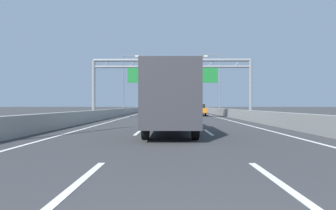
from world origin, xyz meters
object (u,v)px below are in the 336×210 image
at_px(streetlamp_left_far, 145,91).
at_px(orange_car, 198,110).
at_px(streetlamp_right_mid, 218,80).
at_px(streetlamp_right_far, 197,91).
at_px(box_truck, 170,99).
at_px(streetlamp_right_distant, 188,96).
at_px(white_car, 179,107).
at_px(green_car, 159,108).
at_px(yellow_car, 180,107).
at_px(sign_gantry, 172,73).
at_px(black_car, 185,108).
at_px(streetlamp_left_mid, 125,80).
at_px(red_car, 170,107).
at_px(streetlamp_left_distant, 153,96).

bearing_deg(streetlamp_left_far, orange_car, -75.24).
relative_size(streetlamp_right_mid, streetlamp_right_far, 1.00).
bearing_deg(box_truck, streetlamp_right_distant, 85.72).
height_order(white_car, green_car, white_car).
bearing_deg(yellow_car, white_car, 90.68).
distance_m(sign_gantry, streetlamp_right_mid, 16.43).
bearing_deg(black_car, white_car, 90.36).
bearing_deg(black_car, streetlamp_right_distant, 85.27).
bearing_deg(streetlamp_left_mid, green_car, 83.80).
bearing_deg(green_car, box_truck, -87.24).
height_order(streetlamp_right_mid, orange_car, streetlamp_right_mid).
height_order(red_car, orange_car, orange_car).
relative_size(streetlamp_left_far, box_truck, 1.23).
distance_m(streetlamp_right_mid, streetlamp_right_distant, 71.45).
distance_m(red_car, orange_car, 72.15).
bearing_deg(streetlamp_right_far, yellow_car, 100.25).
xyz_separation_m(streetlamp_left_far, white_car, (10.83, 33.37, -4.66)).
height_order(streetlamp_left_mid, streetlamp_right_mid, same).
xyz_separation_m(streetlamp_right_distant, black_car, (-3.82, -46.21, -4.63)).
bearing_deg(sign_gantry, streetlamp_left_distant, 94.97).
relative_size(orange_car, green_car, 0.96).
xyz_separation_m(sign_gantry, yellow_car, (3.48, 72.30, -4.08)).
xyz_separation_m(streetlamp_left_mid, streetlamp_right_mid, (14.93, 0.00, 0.00)).
relative_size(streetlamp_right_mid, streetlamp_left_distant, 1.00).
bearing_deg(sign_gantry, box_truck, -90.63).
xyz_separation_m(streetlamp_right_distant, yellow_car, (-3.97, -13.79, -4.64)).
bearing_deg(streetlamp_left_far, white_car, 72.02).
xyz_separation_m(streetlamp_left_mid, yellow_car, (10.97, 57.66, -4.64)).
height_order(yellow_car, red_car, yellow_car).
relative_size(yellow_car, white_car, 0.97).
bearing_deg(streetlamp_right_far, streetlamp_left_distant, 112.68).
bearing_deg(streetlamp_left_far, streetlamp_left_mid, -90.00).
xyz_separation_m(streetlamp_left_mid, box_truck, (7.31, -30.40, -3.67)).
bearing_deg(orange_car, streetlamp_right_distant, 87.21).
bearing_deg(green_car, red_car, 83.47).
bearing_deg(orange_car, yellow_car, 90.15).
relative_size(streetlamp_right_mid, white_car, 2.13).
xyz_separation_m(sign_gantry, streetlamp_right_far, (7.45, 50.36, 0.56)).
distance_m(streetlamp_left_far, white_car, 35.39).
distance_m(orange_car, green_car, 44.38).
xyz_separation_m(sign_gantry, white_car, (3.34, 83.73, -4.10)).
bearing_deg(streetlamp_right_distant, red_car, -142.26).
relative_size(streetlamp_left_far, white_car, 2.13).
distance_m(streetlamp_right_distant, white_car, 6.64).
height_order(streetlamp_right_far, yellow_car, streetlamp_right_far).
distance_m(streetlamp_right_mid, green_car, 39.13).
height_order(streetlamp_right_distant, green_car, streetlamp_right_distant).
distance_m(streetlamp_left_mid, streetlamp_left_distant, 71.45).
bearing_deg(streetlamp_left_mid, streetlamp_right_mid, 0.00).
height_order(yellow_car, white_car, yellow_car).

